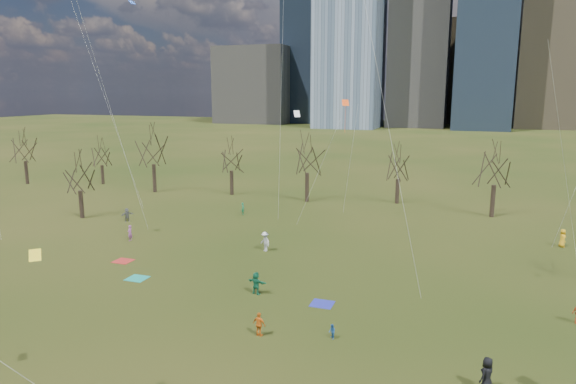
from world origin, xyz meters
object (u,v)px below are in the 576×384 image
(blanket_navy, at_px, (322,304))
(blanket_crimson, at_px, (123,261))
(blanket_teal, at_px, (137,278))
(person_4, at_px, (259,324))

(blanket_navy, height_order, blanket_crimson, same)
(blanket_teal, height_order, blanket_crimson, same)
(blanket_teal, relative_size, person_4, 1.02)
(person_4, bearing_deg, blanket_crimson, -16.15)
(blanket_crimson, relative_size, person_4, 1.02)
(blanket_teal, distance_m, blanket_navy, 15.73)
(blanket_teal, relative_size, blanket_navy, 1.00)
(blanket_navy, xyz_separation_m, person_4, (-2.40, -6.07, 0.77))
(blanket_teal, bearing_deg, blanket_crimson, 139.39)
(blanket_teal, xyz_separation_m, person_4, (13.33, -6.02, 0.77))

